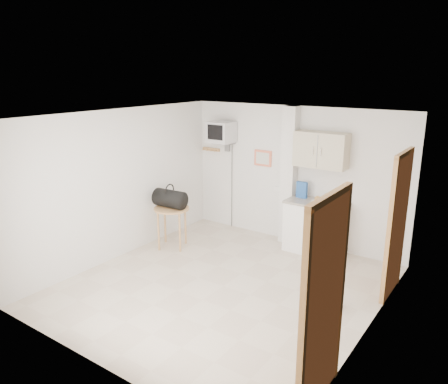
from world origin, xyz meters
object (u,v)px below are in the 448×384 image
Objects in this scene: crt_television at (222,133)px; round_table at (172,213)px; duffel_bag at (170,198)px; water_bottle at (338,299)px.

crt_television is 2.89× the size of round_table.
duffel_bag is 1.83× the size of water_bottle.
crt_television reaches higher than water_bottle.
water_bottle is at bearing -9.41° from duffel_bag.
crt_television is 1.67m from duffel_bag.
round_table is 3.30m from water_bottle.
water_bottle is at bearing -28.63° from crt_television.
round_table is at bearing -16.09° from duffel_bag.
duffel_bag is at bearing 166.81° from round_table.
duffel_bag reaches higher than round_table.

